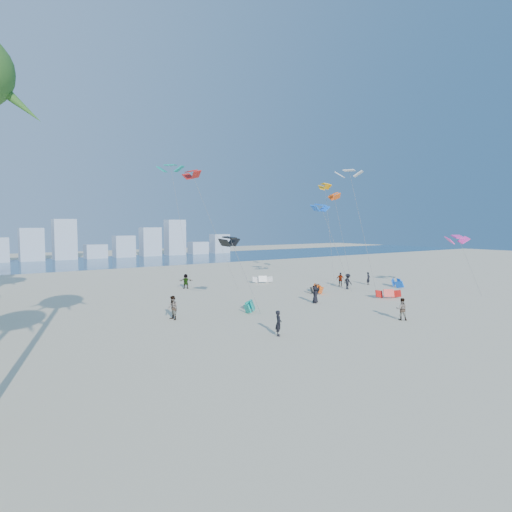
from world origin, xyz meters
TOP-DOWN VIEW (x-y plane):
  - ground at (0.00, 0.00)m, footprint 220.00×220.00m
  - ocean at (0.00, 72.00)m, footprint 220.00×220.00m
  - kitesurfer_near at (-1.63, 6.98)m, footprint 0.69×0.73m
  - kitesurfer_mid at (8.93, 5.30)m, footprint 1.03×1.03m
  - kitesurfers_far at (8.46, 20.66)m, footprint 28.24×16.32m
  - grounded_kites at (13.69, 18.06)m, footprint 24.57×18.40m
  - flying_kites at (12.60, 24.61)m, footprint 29.67×30.55m
  - distant_skyline at (-1.19, 82.00)m, footprint 85.00×3.00m

SIDE VIEW (x-z plane):
  - ground at x=0.00m, z-range 0.00..0.00m
  - ocean at x=0.00m, z-range 0.01..0.01m
  - grounded_kites at x=13.69m, z-range -0.03..0.87m
  - kitesurfer_near at x=-1.63m, z-range 0.00..1.67m
  - kitesurfer_mid at x=8.93m, z-range 0.00..1.68m
  - kitesurfers_far at x=8.46m, z-range -0.06..1.76m
  - distant_skyline at x=-1.19m, z-range -1.11..7.29m
  - flying_kites at x=12.60m, z-range 3.56..18.75m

